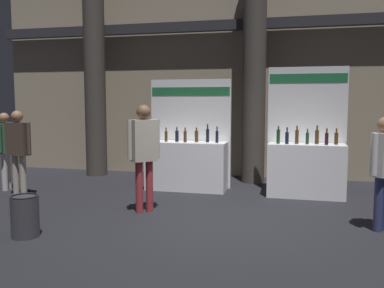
% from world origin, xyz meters
% --- Properties ---
extents(ground_plane, '(27.17, 27.17, 0.00)m').
position_xyz_m(ground_plane, '(0.00, 0.00, 0.00)').
color(ground_plane, black).
extents(hall_colonnade, '(13.58, 1.18, 6.71)m').
position_xyz_m(hall_colonnade, '(0.00, 4.26, 3.30)').
color(hall_colonnade, gray).
rests_on(hall_colonnade, ground_plane).
extents(exhibitor_booth_0, '(1.78, 0.66, 2.35)m').
position_xyz_m(exhibitor_booth_0, '(-1.28, 2.45, 0.61)').
color(exhibitor_booth_0, white).
rests_on(exhibitor_booth_0, ground_plane).
extents(exhibitor_booth_1, '(1.55, 0.66, 2.56)m').
position_xyz_m(exhibitor_booth_1, '(1.16, 2.38, 0.64)').
color(exhibitor_booth_1, white).
rests_on(exhibitor_booth_1, ground_plane).
extents(trash_bin, '(0.38, 0.38, 0.59)m').
position_xyz_m(trash_bin, '(-2.67, -1.17, 0.29)').
color(trash_bin, '#38383D').
rests_on(trash_bin, ground_plane).
extents(visitor_0, '(0.29, 0.52, 1.64)m').
position_xyz_m(visitor_0, '(-5.00, 1.48, 0.96)').
color(visitor_0, silver).
rests_on(visitor_0, ground_plane).
extents(visitor_1, '(0.46, 0.46, 1.82)m').
position_xyz_m(visitor_1, '(-1.52, 0.46, 1.10)').
color(visitor_1, maroon).
rests_on(visitor_1, ground_plane).
extents(visitor_3, '(0.61, 0.27, 1.69)m').
position_xyz_m(visitor_3, '(-4.35, 1.03, 1.02)').
color(visitor_3, '#ADA393').
rests_on(visitor_3, ground_plane).
extents(visitor_4, '(0.38, 0.37, 1.66)m').
position_xyz_m(visitor_4, '(2.18, 0.31, 0.96)').
color(visitor_4, navy).
rests_on(visitor_4, ground_plane).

